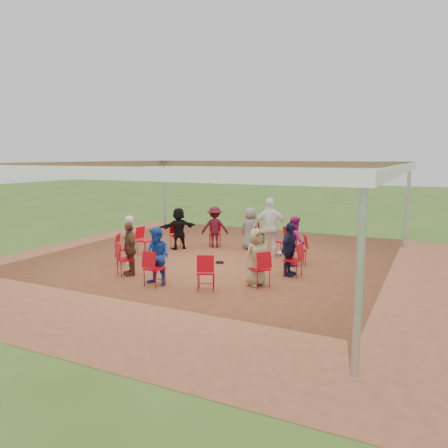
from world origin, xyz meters
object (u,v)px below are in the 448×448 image
at_px(person_seated_2, 250,229).
at_px(laptop, 283,250).
at_px(chair_6, 145,241).
at_px(chair_11, 260,269).
at_px(person_seated_8, 257,257).
at_px(standing_person, 270,227).
at_px(chair_4, 215,234).
at_px(person_seated_3, 215,227).
at_px(chair_7, 125,249).
at_px(chair_3, 252,236).
at_px(cable_coil, 220,263).
at_px(chair_1, 299,250).
at_px(chair_9, 154,268).
at_px(chair_10, 206,272).
at_px(person_seated_6, 130,249).
at_px(chair_0, 293,260).
at_px(person_seated_7, 157,256).
at_px(person_seated_4, 179,228).
at_px(person_seated_0, 289,249).
at_px(chair_5, 177,236).
at_px(person_seated_1, 295,241).
at_px(person_seated_5, 128,240).
at_px(chair_8, 126,259).
at_px(chair_2, 282,241).

distance_m(person_seated_2, laptop, 3.37).
relative_size(chair_6, chair_11, 1.00).
height_order(person_seated_8, standing_person, standing_person).
distance_m(chair_4, person_seated_3, 0.30).
relative_size(chair_7, person_seated_2, 0.63).
bearing_deg(chair_3, cable_coil, 93.58).
height_order(chair_1, chair_9, same).
distance_m(chair_6, standing_person, 4.10).
bearing_deg(chair_4, chair_9, 75.00).
height_order(chair_10, person_seated_6, person_seated_6).
distance_m(chair_0, cable_coil, 2.49).
bearing_deg(person_seated_7, chair_1, 59.21).
bearing_deg(person_seated_4, person_seated_0, 105.00).
bearing_deg(chair_10, chair_0, 30.00).
distance_m(chair_3, person_seated_3, 1.34).
bearing_deg(standing_person, chair_5, -24.24).
height_order(chair_9, person_seated_1, person_seated_1).
height_order(chair_7, laptop, chair_7).
height_order(chair_1, cable_coil, chair_1).
bearing_deg(chair_11, chair_3, 60.00).
bearing_deg(person_seated_3, person_seated_1, 135.00).
bearing_deg(person_seated_4, chair_4, 170.07).
relative_size(chair_7, person_seated_5, 0.63).
bearing_deg(person_seated_5, chair_7, -90.00).
bearing_deg(person_seated_4, chair_8, 43.64).
xyz_separation_m(person_seated_8, cable_coil, (-1.85, 1.64, -0.71)).
height_order(chair_1, person_seated_3, person_seated_3).
bearing_deg(chair_11, standing_person, 50.79).
bearing_deg(person_seated_4, person_seated_2, 150.00).
distance_m(chair_1, chair_9, 4.47).
xyz_separation_m(person_seated_0, person_seated_7, (-2.67, -2.24, 0.00)).
distance_m(chair_3, chair_5, 2.58).
xyz_separation_m(chair_2, person_seated_2, (-1.27, 0.34, 0.28)).
distance_m(chair_2, chair_3, 1.34).
bearing_deg(person_seated_6, chair_5, 136.36).
xyz_separation_m(chair_6, chair_10, (3.66, -2.57, 0.00)).
distance_m(person_seated_2, person_seated_6, 4.76).
height_order(person_seated_0, person_seated_1, same).
distance_m(chair_10, person_seated_1, 3.58).
distance_m(chair_2, chair_6, 4.47).
bearing_deg(chair_10, person_seated_0, 32.36).
height_order(chair_8, person_seated_4, person_seated_4).
height_order(chair_7, person_seated_5, person_seated_5).
relative_size(chair_11, person_seated_5, 0.63).
xyz_separation_m(chair_9, person_seated_0, (2.68, 2.36, 0.28)).
height_order(person_seated_3, person_seated_5, same).
bearing_deg(person_seated_2, chair_4, 9.93).
xyz_separation_m(person_seated_0, person_seated_2, (-2.24, 2.67, 0.00)).
relative_size(person_seated_5, person_seated_7, 1.00).
bearing_deg(cable_coil, chair_6, 179.93).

